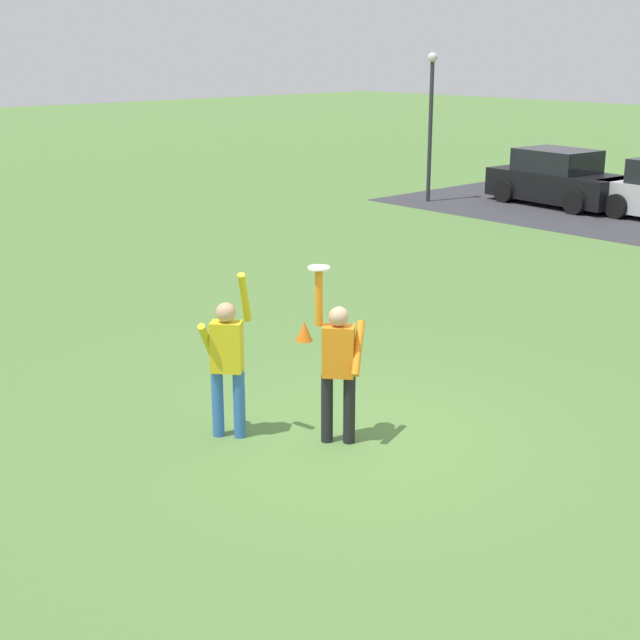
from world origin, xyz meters
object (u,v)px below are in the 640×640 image
at_px(lamppost_by_lot, 431,112).
at_px(field_cone_orange, 304,331).
at_px(person_defender, 227,358).
at_px(frisbee_disc, 319,268).
at_px(parked_car_black, 559,180).
at_px(person_catcher, 338,363).

height_order(lamppost_by_lot, field_cone_orange, lamppost_by_lot).
bearing_deg(field_cone_orange, person_defender, -55.07).
bearing_deg(frisbee_disc, field_cone_orange, 141.28).
xyz_separation_m(parked_car_black, field_cone_orange, (4.66, -13.89, -0.57)).
height_order(person_defender, parked_car_black, person_defender).
relative_size(person_defender, frisbee_disc, 8.19).
relative_size(person_catcher, frisbee_disc, 8.33).
bearing_deg(parked_car_black, person_defender, -63.13).
height_order(person_catcher, field_cone_orange, person_catcher).
xyz_separation_m(frisbee_disc, lamppost_by_lot, (-10.56, 13.94, 0.49)).
relative_size(person_defender, lamppost_by_lot, 0.48).
bearing_deg(lamppost_by_lot, field_cone_orange, -56.72).
xyz_separation_m(person_catcher, person_defender, (-0.99, -0.85, -0.00)).
xyz_separation_m(person_catcher, field_cone_orange, (-3.14, 2.23, -0.82)).
xyz_separation_m(person_defender, field_cone_orange, (-2.15, 3.08, -0.82)).
height_order(person_defender, lamppost_by_lot, lamppost_by_lot).
bearing_deg(person_catcher, person_defender, -0.00).
bearing_deg(field_cone_orange, lamppost_by_lot, 123.28).
xyz_separation_m(person_defender, frisbee_disc, (0.82, 0.70, 1.11)).
bearing_deg(lamppost_by_lot, parked_car_black, 38.37).
distance_m(frisbee_disc, lamppost_by_lot, 17.49).
relative_size(person_catcher, person_defender, 1.02).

